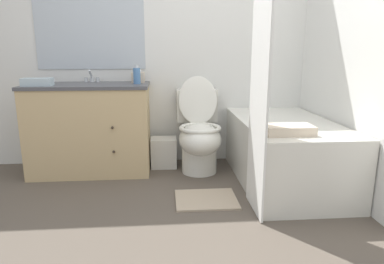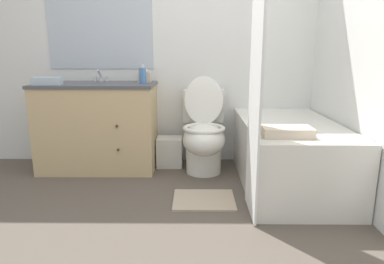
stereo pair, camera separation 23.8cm
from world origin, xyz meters
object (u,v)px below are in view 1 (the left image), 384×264
sink_faucet (92,78)px  tissue_box (138,77)px  bath_towel_folded (288,130)px  soap_dispenser (137,75)px  hand_towel_folded (37,82)px  vanity_cabinet (91,128)px  bath_mat (206,199)px  wastebasket (164,152)px  toilet (199,135)px  bathtub (284,151)px

sink_faucet → tissue_box: 0.45m
sink_faucet → bath_towel_folded: size_ratio=0.42×
soap_dispenser → hand_towel_folded: size_ratio=0.70×
tissue_box → hand_towel_folded: (-0.83, -0.27, -0.02)m
vanity_cabinet → soap_dispenser: soap_dispenser is taller
hand_towel_folded → bath_towel_folded: 2.10m
sink_faucet → bath_mat: bearing=-43.6°
wastebasket → soap_dispenser: soap_dispenser is taller
toilet → tissue_box: 0.79m
bath_mat → soap_dispenser: bearing=127.0°
tissue_box → bath_towel_folded: 1.53m
bath_towel_folded → hand_towel_folded: bearing=159.3°
vanity_cabinet → bath_mat: 1.32m
bathtub → hand_towel_folded: size_ratio=5.67×
vanity_cabinet → bath_mat: vanity_cabinet is taller
sink_faucet → bathtub: size_ratio=0.10×
hand_towel_folded → bath_towel_folded: hand_towel_folded is taller
soap_dispenser → bath_towel_folded: size_ratio=0.51×
vanity_cabinet → tissue_box: bearing=14.3°
vanity_cabinet → bathtub: size_ratio=0.79×
bath_mat → toilet: bearing=88.9°
sink_faucet → bath_mat: 1.62m
bathtub → hand_towel_folded: 2.20m
bathtub → wastebasket: (-1.04, 0.49, -0.13)m
toilet → bath_mat: bearing=-91.1°
sink_faucet → bath_mat: sink_faucet is taller
bathtub → soap_dispenser: 1.47m
tissue_box → bathtub: bearing=-23.1°
bathtub → bath_mat: bearing=-155.0°
toilet → bath_towel_folded: toilet is taller
bathtub → bath_towel_folded: bearing=-108.3°
toilet → bath_mat: toilet is taller
bath_towel_folded → wastebasket: bearing=132.7°
toilet → hand_towel_folded: (-1.39, -0.07, 0.51)m
hand_towel_folded → tissue_box: bearing=17.9°
sink_faucet → bathtub: bearing=-19.7°
sink_faucet → hand_towel_folded: sink_faucet is taller
soap_dispenser → tissue_box: bearing=89.7°
vanity_cabinet → hand_towel_folded: bearing=-158.1°
tissue_box → bath_mat: bearing=-57.9°
bath_mat → tissue_box: bearing=122.1°
vanity_cabinet → bathtub: 1.77m
bath_towel_folded → bath_mat: (-0.57, 0.13, -0.57)m
wastebasket → soap_dispenser: size_ratio=1.67×
bathtub → tissue_box: tissue_box is taller
sink_faucet → bathtub: 1.91m
toilet → bath_towel_folded: 1.00m
sink_faucet → bath_mat: size_ratio=0.30×
bathtub → bath_towel_folded: 0.58m
wastebasket → hand_towel_folded: 1.30m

